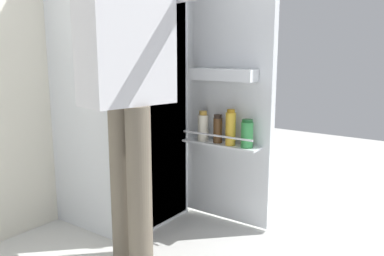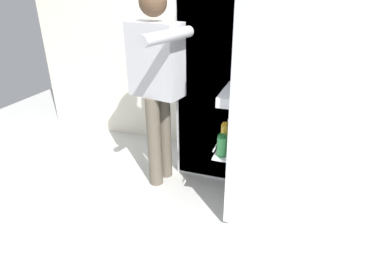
# 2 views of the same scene
# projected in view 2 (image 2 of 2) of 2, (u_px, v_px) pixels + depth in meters

# --- Properties ---
(ground_plane) EXTENTS (6.75, 6.75, 0.00)m
(ground_plane) POSITION_uv_depth(u_px,v_px,m) (199.00, 192.00, 2.72)
(ground_plane) COLOR silver
(kitchen_wall) EXTENTS (4.40, 0.10, 2.68)m
(kitchen_wall) POSITION_uv_depth(u_px,v_px,m) (229.00, 21.00, 2.95)
(kitchen_wall) COLOR silver
(kitchen_wall) RESTS_ON ground_plane
(refrigerator) EXTENTS (0.64, 1.19, 1.68)m
(refrigerator) POSITION_uv_depth(u_px,v_px,m) (219.00, 84.00, 2.79)
(refrigerator) COLOR silver
(refrigerator) RESTS_ON ground_plane
(person) EXTENTS (0.55, 0.79, 1.64)m
(person) POSITION_uv_depth(u_px,v_px,m) (157.00, 76.00, 2.50)
(person) COLOR #665B4C
(person) RESTS_ON ground_plane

